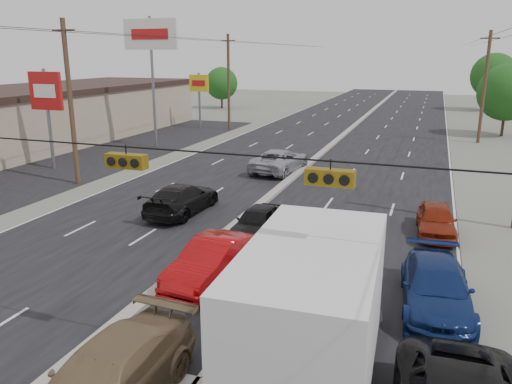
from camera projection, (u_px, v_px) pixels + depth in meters
ground at (94, 347)px, 14.05m from camera, size 200.00×200.00×0.00m
road_surface at (322, 154)px, 41.29m from camera, size 20.00×160.00×0.02m
center_median at (322, 152)px, 41.26m from camera, size 0.50×160.00×0.20m
strip_mall at (25, 120)px, 44.54m from camera, size 12.00×42.00×4.60m
parking_lot at (112, 151)px, 42.24m from camera, size 10.00×42.00×0.02m
utility_pole_left_b at (71, 103)px, 30.34m from camera, size 1.60×0.30×10.00m
utility_pole_left_c at (229, 82)px, 53.04m from camera, size 1.60×0.30×10.00m
utility_pole_right_c at (484, 87)px, 44.96m from camera, size 1.60×0.30×10.00m
traffic_signals at (123, 159)px, 12.13m from camera, size 25.00×0.30×0.54m
pole_sign_mid at (46, 97)px, 34.52m from camera, size 2.60×0.25×7.00m
pole_sign_billboard at (151, 43)px, 41.79m from camera, size 5.00×0.25×11.00m
pole_sign_far at (199, 88)px, 54.36m from camera, size 2.20×0.25×6.00m
tree_left_far at (222, 83)px, 74.64m from camera, size 4.80×4.80×6.12m
tree_right_mid at (507, 92)px, 48.90m from camera, size 5.60×5.60×7.14m
tree_right_far at (494, 76)px, 71.10m from camera, size 6.40×6.40×8.16m
box_truck at (315, 314)px, 11.75m from camera, size 3.08×7.97×3.99m
tan_sedan at (107, 381)px, 11.34m from camera, size 2.44×5.51×1.57m
red_sedan at (212, 261)px, 17.92m from camera, size 2.09×4.85×1.55m
queue_car_a at (257, 222)px, 22.36m from camera, size 1.82×4.10×1.37m
queue_car_b at (298, 232)px, 20.84m from camera, size 1.83×4.81×1.57m
queue_car_d at (436, 288)px, 15.88m from camera, size 2.52×5.33×1.50m
queue_car_e at (436, 220)px, 22.58m from camera, size 1.90×4.19×1.39m
oncoming_near at (182, 199)px, 25.66m from camera, size 2.26×5.33×1.53m
oncoming_far at (280, 161)px, 34.70m from camera, size 3.28×5.98×1.59m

